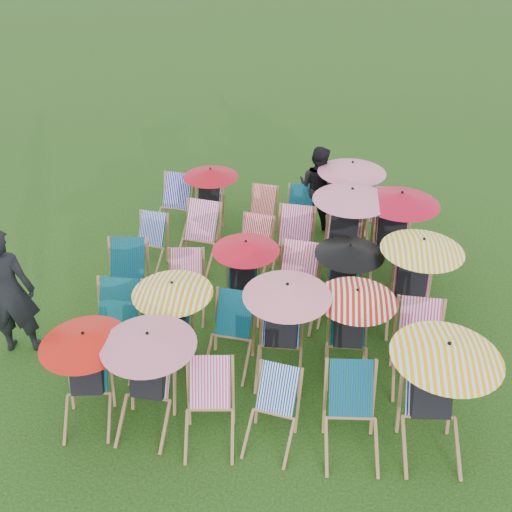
# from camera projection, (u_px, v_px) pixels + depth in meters

# --- Properties ---
(ground) EXTENTS (100.00, 100.00, 0.00)m
(ground) POSITION_uv_depth(u_px,v_px,m) (265.00, 315.00, 8.59)
(ground) COLOR black
(ground) RESTS_ON ground
(deckchair_0) EXTENTS (1.03, 1.11, 1.22)m
(deckchair_0) POSITION_uv_depth(u_px,v_px,m) (86.00, 376.00, 6.63)
(deckchair_0) COLOR #966C46
(deckchair_0) RESTS_ON ground
(deckchair_1) EXTENTS (1.09, 1.14, 1.29)m
(deckchair_1) POSITION_uv_depth(u_px,v_px,m) (146.00, 379.00, 6.55)
(deckchair_1) COLOR #966C46
(deckchair_1) RESTS_ON ground
(deckchair_2) EXTENTS (0.68, 0.88, 0.90)m
(deckchair_2) POSITION_uv_depth(u_px,v_px,m) (209.00, 409.00, 6.47)
(deckchair_2) COLOR #966C46
(deckchair_2) RESTS_ON ground
(deckchair_3) EXTENTS (0.69, 0.86, 0.84)m
(deckchair_3) POSITION_uv_depth(u_px,v_px,m) (272.00, 413.00, 6.46)
(deckchair_3) COLOR #966C46
(deckchair_3) RESTS_ON ground
(deckchair_4) EXTENTS (0.69, 0.92, 0.95)m
(deckchair_4) POSITION_uv_depth(u_px,v_px,m) (352.00, 418.00, 6.33)
(deckchair_4) COLOR #966C46
(deckchair_4) RESTS_ON ground
(deckchair_5) EXTENTS (1.19, 1.26, 1.42)m
(deckchair_5) POSITION_uv_depth(u_px,v_px,m) (436.00, 396.00, 6.24)
(deckchair_5) COLOR #966C46
(deckchair_5) RESTS_ON ground
(deckchair_6) EXTENTS (0.70, 0.96, 1.03)m
(deckchair_6) POSITION_uv_depth(u_px,v_px,m) (114.00, 330.00, 7.52)
(deckchair_6) COLOR #966C46
(deckchair_6) RESTS_ON ground
(deckchair_7) EXTENTS (1.04, 1.10, 1.23)m
(deckchair_7) POSITION_uv_depth(u_px,v_px,m) (171.00, 323.00, 7.43)
(deckchair_7) COLOR #966C46
(deckchair_7) RESTS_ON ground
(deckchair_8) EXTENTS (0.70, 0.90, 0.91)m
(deckchair_8) POSITION_uv_depth(u_px,v_px,m) (230.00, 336.00, 7.51)
(deckchair_8) COLOR #966C46
(deckchair_8) RESTS_ON ground
(deckchair_9) EXTENTS (1.12, 1.16, 1.33)m
(deckchair_9) POSITION_uv_depth(u_px,v_px,m) (282.00, 328.00, 7.26)
(deckchair_9) COLOR #966C46
(deckchair_9) RESTS_ON ground
(deckchair_10) EXTENTS (1.03, 1.07, 1.22)m
(deckchair_10) POSITION_uv_depth(u_px,v_px,m) (350.00, 330.00, 7.31)
(deckchair_10) COLOR #966C46
(deckchair_10) RESTS_ON ground
(deckchair_11) EXTENTS (0.70, 0.95, 1.00)m
(deckchair_11) POSITION_uv_depth(u_px,v_px,m) (419.00, 350.00, 7.22)
(deckchair_11) COLOR #966C46
(deckchair_11) RESTS_ON ground
(deckchair_12) EXTENTS (0.71, 0.95, 0.99)m
(deckchair_12) POSITION_uv_depth(u_px,v_px,m) (125.00, 281.00, 8.49)
(deckchair_12) COLOR #966C46
(deckchair_12) RESTS_ON ground
(deckchair_13) EXTENTS (0.68, 0.88, 0.89)m
(deckchair_13) POSITION_uv_depth(u_px,v_px,m) (185.00, 287.00, 8.43)
(deckchair_13) COLOR #966C46
(deckchair_13) RESTS_ON ground
(deckchair_14) EXTENTS (0.98, 1.04, 1.16)m
(deckchair_14) POSITION_uv_depth(u_px,v_px,m) (243.00, 276.00, 8.37)
(deckchair_14) COLOR #966C46
(deckchair_14) RESTS_ON ground
(deckchair_15) EXTENTS (0.79, 1.02, 1.02)m
(deckchair_15) POSITION_uv_depth(u_px,v_px,m) (296.00, 286.00, 8.34)
(deckchair_15) COLOR #966C46
(deckchair_15) RESTS_ON ground
(deckchair_16) EXTENTS (1.00, 1.06, 1.18)m
(deckchair_16) POSITION_uv_depth(u_px,v_px,m) (343.00, 280.00, 8.27)
(deckchair_16) COLOR #966C46
(deckchair_16) RESTS_ON ground
(deckchair_17) EXTENTS (1.15, 1.21, 1.37)m
(deckchair_17) POSITION_uv_depth(u_px,v_px,m) (414.00, 281.00, 8.08)
(deckchair_17) COLOR #966C46
(deckchair_17) RESTS_ON ground
(deckchair_18) EXTENTS (0.66, 0.84, 0.84)m
(deckchair_18) POSITION_uv_depth(u_px,v_px,m) (147.00, 244.00, 9.49)
(deckchair_18) COLOR #966C46
(deckchair_18) RESTS_ON ground
(deckchair_19) EXTENTS (0.81, 1.02, 1.00)m
(deckchair_19) POSITION_uv_depth(u_px,v_px,m) (197.00, 238.00, 9.48)
(deckchair_19) COLOR #966C46
(deckchair_19) RESTS_ON ground
(deckchair_20) EXTENTS (0.73, 0.91, 0.88)m
(deckchair_20) POSITION_uv_depth(u_px,v_px,m) (252.00, 249.00, 9.32)
(deckchair_20) COLOR #966C46
(deckchair_20) RESTS_ON ground
(deckchair_21) EXTENTS (0.73, 0.96, 1.00)m
(deckchair_21) POSITION_uv_depth(u_px,v_px,m) (293.00, 244.00, 9.34)
(deckchair_21) COLOR #966C46
(deckchair_21) RESTS_ON ground
(deckchair_22) EXTENTS (1.23, 1.30, 1.46)m
(deckchair_22) POSITION_uv_depth(u_px,v_px,m) (345.00, 230.00, 9.18)
(deckchair_22) COLOR #966C46
(deckchair_22) RESTS_ON ground
(deckchair_23) EXTENTS (1.21, 1.26, 1.44)m
(deckchair_23) POSITION_uv_depth(u_px,v_px,m) (394.00, 234.00, 9.11)
(deckchair_23) COLOR #966C46
(deckchair_23) RESTS_ON ground
(deckchair_24) EXTENTS (0.74, 0.95, 0.96)m
(deckchair_24) POSITION_uv_depth(u_px,v_px,m) (173.00, 206.00, 10.47)
(deckchair_24) COLOR #966C46
(deckchair_24) RESTS_ON ground
(deckchair_25) EXTENTS (1.00, 1.04, 1.18)m
(deckchair_25) POSITION_uv_depth(u_px,v_px,m) (208.00, 199.00, 10.41)
(deckchair_25) COLOR #966C46
(deckchair_25) RESTS_ON ground
(deckchair_26) EXTENTS (0.64, 0.82, 0.82)m
(deckchair_26) POSITION_uv_depth(u_px,v_px,m) (261.00, 213.00, 10.39)
(deckchair_26) COLOR #966C46
(deckchair_26) RESTS_ON ground
(deckchair_27) EXTENTS (0.65, 0.84, 0.85)m
(deckchair_27) POSITION_uv_depth(u_px,v_px,m) (299.00, 215.00, 10.32)
(deckchair_27) COLOR #966C46
(deckchair_27) RESTS_ON ground
(deckchair_28) EXTENTS (1.20, 1.24, 1.42)m
(deckchair_28) POSITION_uv_depth(u_px,v_px,m) (347.00, 200.00, 10.11)
(deckchair_28) COLOR #966C46
(deckchair_28) RESTS_ON ground
(deckchair_29) EXTENTS (0.65, 0.87, 0.92)m
(deckchair_29) POSITION_uv_depth(u_px,v_px,m) (383.00, 220.00, 10.09)
(deckchair_29) COLOR #966C46
(deckchair_29) RESTS_ON ground
(person_left) EXTENTS (0.78, 0.59, 1.94)m
(person_left) POSITION_uv_depth(u_px,v_px,m) (8.00, 291.00, 7.47)
(person_left) COLOR black
(person_left) RESTS_ON ground
(person_rear) EXTENTS (0.93, 0.85, 1.55)m
(person_rear) POSITION_uv_depth(u_px,v_px,m) (317.00, 186.00, 10.49)
(person_rear) COLOR black
(person_rear) RESTS_ON ground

